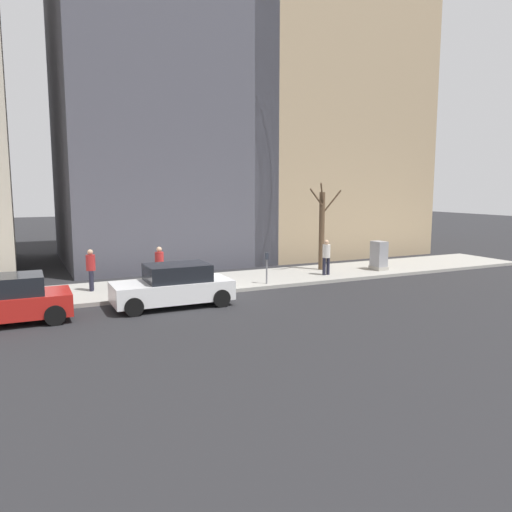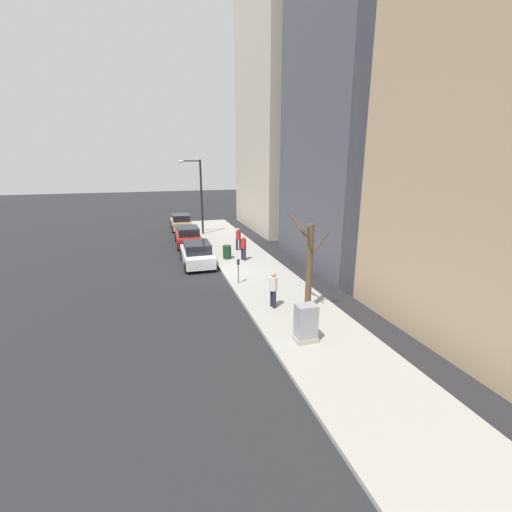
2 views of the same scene
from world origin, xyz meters
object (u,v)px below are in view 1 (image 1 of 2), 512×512
at_px(pedestrian_near_meter, 326,255).
at_px(office_tower_left, 298,132).
at_px(utility_box, 379,256).
at_px(office_block_center, 153,58).
at_px(pedestrian_midblock, 159,264).
at_px(parked_car_red, 1,301).
at_px(parked_car_white, 174,286).
at_px(parking_meter, 267,265).
at_px(bare_tree, 322,228).
at_px(trash_bin, 149,281).
at_px(pedestrian_far_corner, 91,267).

relative_size(pedestrian_near_meter, office_tower_left, 0.10).
distance_m(utility_box, office_block_center, 16.70).
bearing_deg(office_block_center, pedestrian_midblock, 165.75).
distance_m(parked_car_red, utility_box, 16.97).
distance_m(parked_car_white, pedestrian_near_meter, 8.41).
xyz_separation_m(utility_box, pedestrian_midblock, (0.58, 10.98, 0.24)).
bearing_deg(parking_meter, pedestrian_near_meter, -78.15).
xyz_separation_m(parked_car_white, parked_car_red, (0.01, 5.52, 0.00)).
relative_size(bare_tree, trash_bin, 4.81).
distance_m(utility_box, pedestrian_midblock, 10.99).
relative_size(parked_car_white, bare_tree, 0.97).
xyz_separation_m(trash_bin, pedestrian_far_corner, (1.30, 2.01, 0.49)).
bearing_deg(parked_car_white, trash_bin, 10.76).
bearing_deg(bare_tree, office_block_center, 36.88).
relative_size(pedestrian_midblock, pedestrian_far_corner, 1.00).
bearing_deg(parking_meter, bare_tree, -62.78).
bearing_deg(pedestrian_midblock, parked_car_red, 177.64).
xyz_separation_m(pedestrian_near_meter, office_block_center, (9.59, 5.51, 10.39)).
xyz_separation_m(parked_car_white, office_tower_left, (12.92, -12.67, 7.26)).
height_order(parking_meter, pedestrian_near_meter, pedestrian_near_meter).
xyz_separation_m(parked_car_white, pedestrian_far_corner, (3.37, 2.39, 0.35)).
height_order(pedestrian_midblock, office_block_center, office_block_center).
bearing_deg(parked_car_white, parking_meter, -70.06).
bearing_deg(office_block_center, trash_bin, 163.45).
xyz_separation_m(parked_car_red, pedestrian_far_corner, (3.36, -3.13, 0.35)).
distance_m(utility_box, office_tower_left, 12.74).
xyz_separation_m(bare_tree, pedestrian_far_corner, (-0.38, 11.10, -1.15)).
bearing_deg(pedestrian_far_corner, parking_meter, -91.46).
distance_m(pedestrian_near_meter, pedestrian_far_corner, 10.51).
height_order(utility_box, bare_tree, bare_tree).
relative_size(utility_box, office_tower_left, 0.09).
bearing_deg(bare_tree, utility_box, -116.57).
distance_m(parked_car_white, bare_tree, 9.60).
relative_size(parked_car_white, office_block_center, 0.18).
bearing_deg(pedestrian_near_meter, parking_meter, -175.65).
bearing_deg(parked_car_red, pedestrian_far_corner, -42.30).
bearing_deg(pedestrian_far_corner, utility_box, -81.08).
height_order(parked_car_white, trash_bin, parked_car_white).
relative_size(trash_bin, office_block_center, 0.04).
height_order(bare_tree, pedestrian_far_corner, bare_tree).
relative_size(utility_box, trash_bin, 1.59).
xyz_separation_m(utility_box, pedestrian_far_corner, (0.90, 13.66, 0.24)).
relative_size(parked_car_red, utility_box, 2.95).
xyz_separation_m(parked_car_white, bare_tree, (3.75, -8.71, 1.50)).
distance_m(pedestrian_near_meter, office_tower_left, 13.43).
distance_m(utility_box, trash_bin, 11.66).
bearing_deg(utility_box, office_block_center, 42.60).
relative_size(parking_meter, trash_bin, 1.50).
bearing_deg(office_block_center, pedestrian_near_meter, -150.11).
relative_size(pedestrian_far_corner, office_block_center, 0.07).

